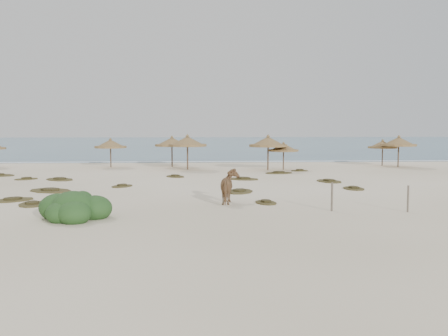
{
  "coord_description": "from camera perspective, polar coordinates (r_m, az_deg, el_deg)",
  "views": [
    {
      "loc": [
        0.02,
        -25.56,
        3.87
      ],
      "look_at": [
        1.74,
        5.0,
        1.18
      ],
      "focal_mm": 40.0,
      "sensor_mm": 36.0,
      "label": 1
    }
  ],
  "objects": [
    {
      "name": "horse",
      "position": [
        24.42,
        0.7,
        -2.12
      ],
      "size": [
        1.11,
        2.07,
        1.67
      ],
      "primitive_type": "imported",
      "rotation": [
        0.0,
        0.0,
        3.03
      ],
      "color": "#976A44",
      "rests_on": "ground"
    },
    {
      "name": "scrub_11",
      "position": [
        25.77,
        -21.08,
        -3.84
      ],
      "size": [
        1.54,
        2.09,
        0.16
      ],
      "rotation": [
        0.0,
        0.0,
        1.73
      ],
      "color": "brown",
      "rests_on": "ground"
    },
    {
      "name": "palapa_6",
      "position": [
        47.75,
        19.34,
        2.82
      ],
      "size": [
        3.6,
        3.6,
        2.93
      ],
      "rotation": [
        0.0,
        0.0,
        -0.16
      ],
      "color": "#51382A",
      "rests_on": "ground"
    },
    {
      "name": "palapa_4",
      "position": [
        42.17,
        5.06,
        2.95
      ],
      "size": [
        4.18,
        4.18,
        3.05
      ],
      "rotation": [
        0.0,
        0.0,
        0.35
      ],
      "color": "#51382A",
      "rests_on": "ground"
    },
    {
      "name": "scrub_3",
      "position": [
        35.13,
        2.2,
        -1.23
      ],
      "size": [
        2.7,
        2.29,
        0.16
      ],
      "rotation": [
        0.0,
        0.0,
        2.72
      ],
      "color": "brown",
      "rests_on": "ground"
    },
    {
      "name": "palapa_5",
      "position": [
        42.86,
        6.82,
        2.3
      ],
      "size": [
        3.34,
        3.34,
        2.41
      ],
      "rotation": [
        0.0,
        0.0,
        -0.37
      ],
      "color": "#51382A",
      "rests_on": "ground"
    },
    {
      "name": "scrub_1",
      "position": [
        30.68,
        -19.23,
        -2.42
      ],
      "size": [
        3.33,
        3.02,
        0.16
      ],
      "rotation": [
        0.0,
        0.0,
        2.58
      ],
      "color": "brown",
      "rests_on": "ground"
    },
    {
      "name": "fence_post_far",
      "position": [
        23.45,
        20.29,
        -3.33
      ],
      "size": [
        0.11,
        0.11,
        1.19
      ],
      "primitive_type": "cylinder",
      "rotation": [
        0.0,
        0.0,
        0.26
      ],
      "color": "#6F6253",
      "rests_on": "ground"
    },
    {
      "name": "fence_post_near",
      "position": [
        22.79,
        12.24,
        -3.24
      ],
      "size": [
        0.12,
        0.12,
        1.29
      ],
      "primitive_type": "cylinder",
      "rotation": [
        0.0,
        0.0,
        -0.24
      ],
      "color": "#6F6253",
      "rests_on": "ground"
    },
    {
      "name": "scrub_0",
      "position": [
        27.56,
        -23.0,
        -3.35
      ],
      "size": [
        2.51,
        2.43,
        0.16
      ],
      "rotation": [
        0.0,
        0.0,
        0.7
      ],
      "color": "brown",
      "rests_on": "ground"
    },
    {
      "name": "foam_line",
      "position": [
        51.71,
        -3.24,
        0.72
      ],
      "size": [
        70.0,
        0.6,
        0.01
      ],
      "primitive_type": "cube",
      "color": "white",
      "rests_on": "ground"
    },
    {
      "name": "palapa_3",
      "position": [
        42.67,
        -4.2,
        3.0
      ],
      "size": [
        3.59,
        3.59,
        3.07
      ],
      "rotation": [
        0.0,
        0.0,
        0.1
      ],
      "color": "#51382A",
      "rests_on": "ground"
    },
    {
      "name": "scrub_7",
      "position": [
        39.67,
        6.29,
        -0.54
      ],
      "size": [
        2.53,
        1.97,
        0.16
      ],
      "rotation": [
        0.0,
        0.0,
        0.26
      ],
      "color": "brown",
      "rests_on": "ground"
    },
    {
      "name": "scrub_5",
      "position": [
        34.45,
        11.93,
        -1.46
      ],
      "size": [
        1.95,
        2.52,
        0.16
      ],
      "rotation": [
        0.0,
        0.0,
        1.82
      ],
      "color": "brown",
      "rests_on": "ground"
    },
    {
      "name": "scrub_13",
      "position": [
        36.98,
        -5.59,
        -0.94
      ],
      "size": [
        1.91,
        2.16,
        0.16
      ],
      "rotation": [
        0.0,
        0.0,
        2.08
      ],
      "color": "brown",
      "rests_on": "ground"
    },
    {
      "name": "scrub_8",
      "position": [
        37.75,
        -21.66,
        -1.15
      ],
      "size": [
        1.95,
        1.86,
        0.16
      ],
      "rotation": [
        0.0,
        0.0,
        0.67
      ],
      "color": "brown",
      "rests_on": "ground"
    },
    {
      "name": "scrub_12",
      "position": [
        24.65,
        4.8,
        -3.91
      ],
      "size": [
        1.27,
        1.69,
        0.16
      ],
      "rotation": [
        0.0,
        0.0,
        1.76
      ],
      "color": "brown",
      "rests_on": "ground"
    },
    {
      "name": "ocean",
      "position": [
        100.64,
        -3.24,
        2.8
      ],
      "size": [
        200.0,
        100.0,
        0.01
      ],
      "primitive_type": "cube",
      "color": "navy",
      "rests_on": "ground"
    },
    {
      "name": "palapa_7",
      "position": [
        49.08,
        17.67,
        2.53
      ],
      "size": [
        3.48,
        3.48,
        2.51
      ],
      "rotation": [
        0.0,
        0.0,
        0.38
      ],
      "color": "#51382A",
      "rests_on": "ground"
    },
    {
      "name": "palapa_1",
      "position": [
        46.06,
        -12.85,
        2.67
      ],
      "size": [
        3.36,
        3.36,
        2.69
      ],
      "rotation": [
        0.0,
        0.0,
        -0.19
      ],
      "color": "#51382A",
      "rests_on": "ground"
    },
    {
      "name": "scrub_10",
      "position": [
        41.88,
        8.63,
        -0.28
      ],
      "size": [
        1.61,
        1.19,
        0.16
      ],
      "rotation": [
        0.0,
        0.0,
        0.17
      ],
      "color": "brown",
      "rests_on": "ground"
    },
    {
      "name": "scrub_9",
      "position": [
        28.6,
        1.78,
        -2.66
      ],
      "size": [
        2.05,
        2.59,
        0.16
      ],
      "rotation": [
        0.0,
        0.0,
        1.29
      ],
      "color": "brown",
      "rests_on": "ground"
    },
    {
      "name": "ground",
      "position": [
        25.86,
        -3.24,
        -3.6
      ],
      "size": [
        160.0,
        160.0,
        0.0
      ],
      "primitive_type": "plane",
      "color": "white",
      "rests_on": "ground"
    },
    {
      "name": "palapa_2",
      "position": [
        45.71,
        -5.97,
        2.93
      ],
      "size": [
        3.36,
        3.36,
        2.88
      ],
      "rotation": [
        0.0,
        0.0,
        -0.1
      ],
      "color": "#51382A",
      "rests_on": "ground"
    },
    {
      "name": "bush",
      "position": [
        21.31,
        -16.77,
        -4.46
      ],
      "size": [
        3.0,
        2.65,
        1.35
      ],
      "rotation": [
        0.0,
        0.0,
        -0.29
      ],
      "color": "#2B4E21",
      "rests_on": "ground"
    },
    {
      "name": "scrub_2",
      "position": [
        31.69,
        -11.57,
        -2.01
      ],
      "size": [
        1.72,
        1.94,
        0.16
      ],
      "rotation": [
        0.0,
        0.0,
        1.07
      ],
      "color": "brown",
      "rests_on": "ground"
    },
    {
      "name": "scrub_6",
      "position": [
        36.67,
        -18.27,
        -1.22
      ],
      "size": [
        2.8,
        2.82,
        0.16
      ],
      "rotation": [
        0.0,
        0.0,
        2.34
      ],
      "color": "brown",
      "rests_on": "ground"
    },
    {
      "name": "scrub_4",
      "position": [
        30.9,
        14.59,
        -2.25
      ],
      "size": [
        1.24,
        1.86,
        0.16
      ],
      "rotation": [
        0.0,
        0.0,
        1.6
      ],
      "color": "brown",
      "rests_on": "ground"
    }
  ]
}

